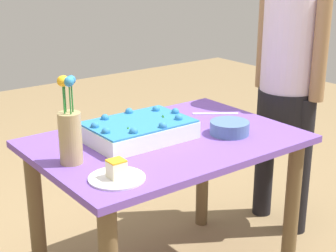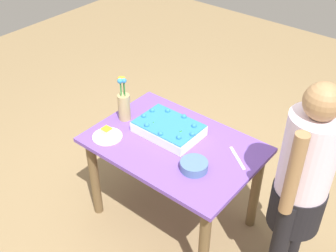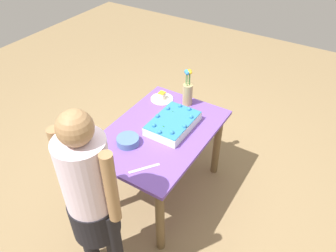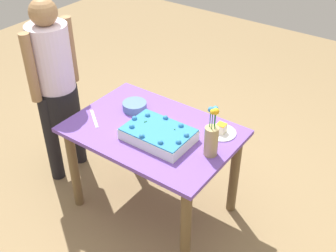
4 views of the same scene
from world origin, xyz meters
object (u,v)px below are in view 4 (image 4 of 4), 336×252
flower_vase (212,137)px  fruit_bowl (135,106)px  cake_knife (94,119)px  serving_plate_with_slice (221,131)px  person_standing (55,81)px  sheet_cake (158,134)px

flower_vase → fruit_bowl: bearing=-9.7°
cake_knife → serving_plate_with_slice: bearing=61.1°
serving_plate_with_slice → person_standing: bearing=13.3°
fruit_bowl → person_standing: size_ratio=0.12×
cake_knife → flower_vase: (-0.87, -0.14, 0.13)m
sheet_cake → flower_vase: bearing=-169.1°
sheet_cake → serving_plate_with_slice: size_ratio=2.15×
serving_plate_with_slice → fruit_bowl: 0.67m
cake_knife → person_standing: person_standing is taller
sheet_cake → cake_knife: bearing=8.0°
person_standing → cake_knife: bearing=-8.9°
sheet_cake → person_standing: (0.97, -0.00, 0.08)m
cake_knife → flower_vase: bearing=45.6°
sheet_cake → fruit_bowl: size_ratio=2.53×
fruit_bowl → person_standing: bearing=17.4°
sheet_cake → serving_plate_with_slice: 0.43m
cake_knife → flower_vase: 0.89m
serving_plate_with_slice → flower_vase: flower_vase is taller
cake_knife → person_standing: 0.48m
person_standing → sheet_cake: bearing=-0.0°
flower_vase → fruit_bowl: (0.72, -0.12, -0.10)m
flower_vase → fruit_bowl: flower_vase is taller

